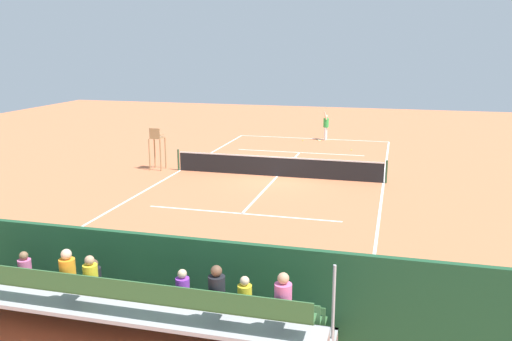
{
  "coord_description": "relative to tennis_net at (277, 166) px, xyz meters",
  "views": [
    {
      "loc": [
        -5.42,
        24.51,
        6.2
      ],
      "look_at": [
        0.0,
        4.0,
        1.2
      ],
      "focal_mm": 37.66,
      "sensor_mm": 36.0,
      "label": 1
    }
  ],
  "objects": [
    {
      "name": "court_line_markings",
      "position": [
        0.0,
        -0.04,
        -0.5
      ],
      "size": [
        10.1,
        22.2,
        0.01
      ],
      "color": "white",
      "rests_on": "ground"
    },
    {
      "name": "umpire_chair",
      "position": [
        6.2,
        0.12,
        0.81
      ],
      "size": [
        0.67,
        0.67,
        2.14
      ],
      "color": "#A88456",
      "rests_on": "ground"
    },
    {
      "name": "courtside_bench",
      "position": [
        -2.23,
        13.27,
        0.06
      ],
      "size": [
        1.8,
        0.4,
        0.93
      ],
      "color": "#33383D",
      "rests_on": "ground"
    },
    {
      "name": "tennis_racket",
      "position": [
        -0.53,
        -10.4,
        -0.49
      ],
      "size": [
        0.48,
        0.54,
        0.03
      ],
      "color": "black",
      "rests_on": "ground"
    },
    {
      "name": "bleacher_stand",
      "position": [
        0.02,
        15.37,
        0.47
      ],
      "size": [
        9.06,
        2.4,
        2.48
      ],
      "color": "#B2B2B7",
      "rests_on": "ground"
    },
    {
      "name": "tennis_net",
      "position": [
        0.0,
        0.0,
        0.0
      ],
      "size": [
        10.3,
        0.1,
        1.07
      ],
      "color": "black",
      "rests_on": "ground"
    },
    {
      "name": "backdrop_wall",
      "position": [
        0.0,
        14.0,
        0.5
      ],
      "size": [
        18.0,
        0.16,
        2.0
      ],
      "primitive_type": "cube",
      "color": "#1E4C2D",
      "rests_on": "ground"
    },
    {
      "name": "tennis_ball_near",
      "position": [
        0.48,
        -9.91,
        -0.47
      ],
      "size": [
        0.07,
        0.07,
        0.07
      ],
      "primitive_type": "sphere",
      "color": "#CCDB33",
      "rests_on": "ground"
    },
    {
      "name": "equipment_bag",
      "position": [
        -0.69,
        13.4,
        -0.32
      ],
      "size": [
        0.9,
        0.36,
        0.36
      ],
      "primitive_type": "cube",
      "color": "#B22D2D",
      "rests_on": "ground"
    },
    {
      "name": "ground_plane",
      "position": [
        0.0,
        0.0,
        -0.5
      ],
      "size": [
        60.0,
        60.0,
        0.0
      ],
      "primitive_type": "plane",
      "color": "#CC7047"
    },
    {
      "name": "tennis_player",
      "position": [
        -0.9,
        -10.72,
        0.51
      ],
      "size": [
        0.4,
        0.55,
        1.93
      ],
      "color": "white",
      "rests_on": "ground"
    },
    {
      "name": "tennis_ball_far",
      "position": [
        -2.9,
        -7.41,
        -0.47
      ],
      "size": [
        0.07,
        0.07,
        0.07
      ],
      "primitive_type": "sphere",
      "color": "#CCDB33",
      "rests_on": "ground"
    }
  ]
}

